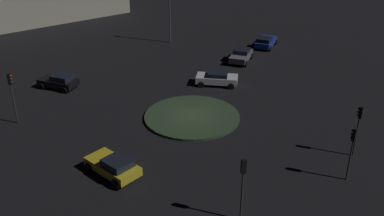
% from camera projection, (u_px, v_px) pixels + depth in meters
% --- Properties ---
extents(ground_plane, '(114.15, 114.15, 0.00)m').
position_uv_depth(ground_plane, '(192.00, 118.00, 38.14)').
color(ground_plane, black).
extents(roundabout_island, '(8.33, 8.33, 0.22)m').
position_uv_depth(roundabout_island, '(192.00, 116.00, 38.09)').
color(roundabout_island, '#2D4228').
rests_on(roundabout_island, ground_plane).
extents(car_black, '(2.10, 3.82, 1.49)m').
position_uv_depth(car_black, '(59.00, 81.00, 43.55)').
color(car_black, black).
rests_on(car_black, ground_plane).
extents(car_white, '(2.84, 4.48, 1.39)m').
position_uv_depth(car_white, '(217.00, 78.00, 44.31)').
color(car_white, white).
rests_on(car_white, ground_plane).
extents(car_yellow, '(3.25, 4.47, 1.50)m').
position_uv_depth(car_yellow, '(114.00, 166.00, 30.05)').
color(car_yellow, gold).
rests_on(car_yellow, ground_plane).
extents(car_blue, '(4.20, 2.28, 1.43)m').
position_uv_depth(car_blue, '(266.00, 42.00, 55.16)').
color(car_blue, '#1E38A5').
rests_on(car_blue, ground_plane).
extents(car_grey, '(4.07, 2.18, 1.49)m').
position_uv_depth(car_grey, '(241.00, 55.00, 50.41)').
color(car_grey, slate).
rests_on(car_grey, ground_plane).
extents(traffic_light_northwest, '(0.37, 0.39, 4.50)m').
position_uv_depth(traffic_light_northwest, '(12.00, 89.00, 35.84)').
color(traffic_light_northwest, '#2D2D2D').
rests_on(traffic_light_northwest, ground_plane).
extents(traffic_light_southwest, '(0.40, 0.37, 4.29)m').
position_uv_depth(traffic_light_southwest, '(243.00, 178.00, 24.93)').
color(traffic_light_southwest, '#2D2D2D').
rests_on(traffic_light_southwest, ground_plane).
extents(traffic_light_south, '(0.36, 0.39, 3.98)m').
position_uv_depth(traffic_light_south, '(352.00, 144.00, 28.68)').
color(traffic_light_south, '#2D2D2D').
rests_on(traffic_light_south, ground_plane).
extents(traffic_light_south_near, '(0.32, 0.37, 4.04)m').
position_uv_depth(traffic_light_south_near, '(359.00, 121.00, 31.41)').
color(traffic_light_south_near, '#2D2D2D').
rests_on(traffic_light_south_near, ground_plane).
extents(streetlamp_northeast, '(0.47, 0.47, 7.97)m').
position_uv_depth(streetlamp_northeast, '(170.00, 4.00, 55.05)').
color(streetlamp_northeast, '#4C4C51').
rests_on(streetlamp_northeast, ground_plane).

